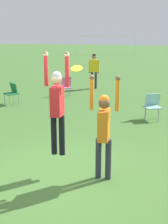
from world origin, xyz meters
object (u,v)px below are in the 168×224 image
(frisbee, at_px, (77,68))
(camping_chair_3, at_px, (12,92))
(camping_chair_4, at_px, (66,85))
(person_jumping, at_px, (57,102))
(person_spectator_near, at_px, (94,68))
(person_defending, at_px, (104,126))
(camping_chair_1, at_px, (152,104))

(frisbee, bearing_deg, camping_chair_3, 127.17)
(camping_chair_4, bearing_deg, person_jumping, 69.87)
(camping_chair_3, xyz_separation_m, person_spectator_near, (2.51, 4.25, 0.57))
(person_defending, xyz_separation_m, person_spectator_near, (-2.30, 9.95, -0.04))
(person_defending, bearing_deg, camping_chair_3, -142.39)
(person_jumping, relative_size, person_spectator_near, 1.17)
(person_jumping, bearing_deg, frisbee, -66.89)
(camping_chair_1, height_order, camping_chair_3, camping_chair_1)
(camping_chair_1, distance_m, person_spectator_near, 6.07)
(camping_chair_1, relative_size, camping_chair_3, 1.01)
(camping_chair_4, bearing_deg, frisbee, 72.62)
(camping_chair_3, bearing_deg, camping_chair_1, -152.07)
(person_jumping, bearing_deg, person_defending, -90.00)
(frisbee, xyz_separation_m, camping_chair_3, (-4.23, 5.58, -1.70))
(person_jumping, xyz_separation_m, person_spectator_near, (-1.36, 9.99, -0.48))
(frisbee, distance_m, camping_chair_1, 5.14)
(person_defending, distance_m, person_spectator_near, 10.22)
(person_jumping, height_order, frisbee, person_jumping)
(frisbee, height_order, camping_chair_1, frisbee)
(person_defending, distance_m, camping_chair_3, 7.49)
(camping_chair_1, bearing_deg, camping_chair_3, -36.67)
(person_defending, xyz_separation_m, camping_chair_4, (-3.18, 7.84, -0.64))
(frisbee, xyz_separation_m, camping_chair_1, (1.40, 4.65, -1.70))
(person_jumping, xyz_separation_m, camping_chair_3, (-3.87, 5.75, -1.04))
(camping_chair_3, relative_size, person_spectator_near, 0.47)
(person_jumping, relative_size, camping_chair_4, 2.42)
(camping_chair_1, bearing_deg, frisbee, 45.90)
(frisbee, bearing_deg, person_spectator_near, 99.92)
(person_spectator_near, bearing_deg, camping_chair_4, -123.14)
(person_jumping, distance_m, frisbee, 0.76)
(frisbee, relative_size, camping_chair_4, 0.27)
(camping_chair_1, height_order, person_spectator_near, person_spectator_near)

